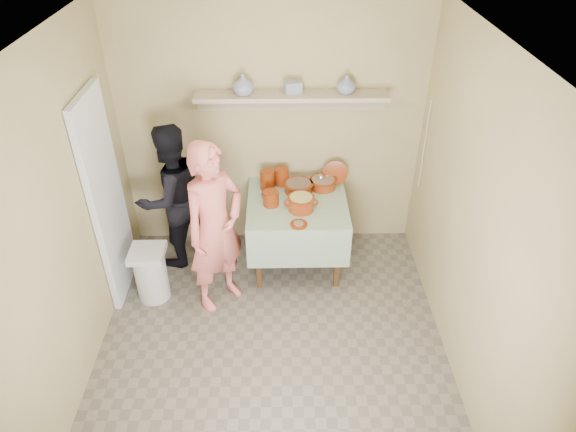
{
  "coord_description": "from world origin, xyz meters",
  "views": [
    {
      "loc": [
        0.08,
        -2.91,
        3.5
      ],
      "look_at": [
        0.15,
        0.75,
        0.95
      ],
      "focal_mm": 32.0,
      "sensor_mm": 36.0,
      "label": 1
    }
  ],
  "objects_px": {
    "serving_table": "(297,211)",
    "trash_bin": "(151,273)",
    "person_cook": "(215,229)",
    "person_helper": "(172,197)",
    "cazuela_rice": "(301,202)"
  },
  "relations": [
    {
      "from": "serving_table",
      "to": "cazuela_rice",
      "type": "bearing_deg",
      "value": -79.28
    },
    {
      "from": "person_cook",
      "to": "serving_table",
      "type": "bearing_deg",
      "value": -8.95
    },
    {
      "from": "person_helper",
      "to": "serving_table",
      "type": "xyz_separation_m",
      "value": [
        1.23,
        -0.08,
        -0.12
      ]
    },
    {
      "from": "person_cook",
      "to": "person_helper",
      "type": "height_order",
      "value": "person_cook"
    },
    {
      "from": "person_cook",
      "to": "cazuela_rice",
      "type": "bearing_deg",
      "value": -18.38
    },
    {
      "from": "serving_table",
      "to": "trash_bin",
      "type": "distance_m",
      "value": 1.52
    },
    {
      "from": "person_cook",
      "to": "cazuela_rice",
      "type": "height_order",
      "value": "person_cook"
    },
    {
      "from": "person_cook",
      "to": "trash_bin",
      "type": "distance_m",
      "value": 0.86
    },
    {
      "from": "person_helper",
      "to": "cazuela_rice",
      "type": "distance_m",
      "value": 1.29
    },
    {
      "from": "serving_table",
      "to": "cazuela_rice",
      "type": "height_order",
      "value": "cazuela_rice"
    },
    {
      "from": "serving_table",
      "to": "trash_bin",
      "type": "relative_size",
      "value": 1.74
    },
    {
      "from": "person_cook",
      "to": "trash_bin",
      "type": "xyz_separation_m",
      "value": [
        -0.65,
        0.04,
        -0.55
      ]
    },
    {
      "from": "cazuela_rice",
      "to": "trash_bin",
      "type": "relative_size",
      "value": 0.59
    },
    {
      "from": "person_cook",
      "to": "trash_bin",
      "type": "height_order",
      "value": "person_cook"
    },
    {
      "from": "person_cook",
      "to": "person_helper",
      "type": "xyz_separation_m",
      "value": [
        -0.49,
        0.63,
        -0.07
      ]
    }
  ]
}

